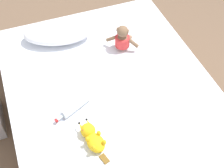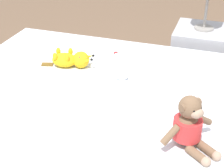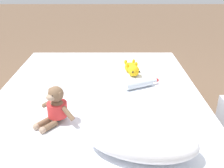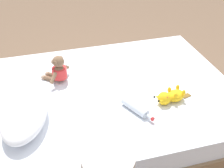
# 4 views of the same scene
# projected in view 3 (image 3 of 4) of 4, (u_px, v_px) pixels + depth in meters

# --- Properties ---
(ground_plane) EXTENTS (16.00, 16.00, 0.00)m
(ground_plane) POSITION_uv_depth(u_px,v_px,m) (100.00, 136.00, 2.12)
(ground_plane) COLOR brown
(bed) EXTENTS (1.59, 2.03, 0.40)m
(bed) POSITION_uv_depth(u_px,v_px,m) (99.00, 115.00, 2.04)
(bed) COLOR #846647
(bed) RESTS_ON ground_plane
(pillow) EXTENTS (0.63, 0.43, 0.16)m
(pillow) POSITION_uv_depth(u_px,v_px,m) (140.00, 139.00, 1.30)
(pillow) COLOR white
(pillow) RESTS_ON bed
(plush_monkey) EXTENTS (0.26, 0.25, 0.24)m
(plush_monkey) POSITION_uv_depth(u_px,v_px,m) (56.00, 108.00, 1.56)
(plush_monkey) COLOR brown
(plush_monkey) RESTS_ON bed
(plush_yellow_creature) EXTENTS (0.14, 0.33, 0.10)m
(plush_yellow_creature) POSITION_uv_depth(u_px,v_px,m) (132.00, 69.00, 2.28)
(plush_yellow_creature) COLOR yellow
(plush_yellow_creature) RESTS_ON bed
(glass_bottle) EXTENTS (0.29, 0.17, 0.07)m
(glass_bottle) POSITION_uv_depth(u_px,v_px,m) (139.00, 84.00, 2.02)
(glass_bottle) COLOR silver
(glass_bottle) RESTS_ON bed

